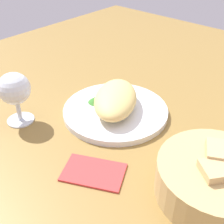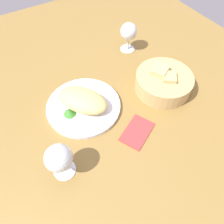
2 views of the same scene
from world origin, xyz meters
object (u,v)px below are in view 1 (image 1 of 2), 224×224
(wine_glass_near, at_px, (15,91))
(bread_basket, at_px, (215,179))
(folded_napkin, at_px, (94,171))
(plate, at_px, (115,111))

(wine_glass_near, bearing_deg, bread_basket, 102.84)
(bread_basket, bearing_deg, folded_napkin, -60.65)
(wine_glass_near, relative_size, folded_napkin, 1.07)
(wine_glass_near, height_order, folded_napkin, wine_glass_near)
(bread_basket, bearing_deg, plate, -104.02)
(wine_glass_near, bearing_deg, plate, 139.17)
(plate, distance_m, folded_napkin, 0.20)
(bread_basket, distance_m, folded_napkin, 0.21)
(plate, relative_size, wine_glass_near, 2.06)
(plate, relative_size, bread_basket, 1.25)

